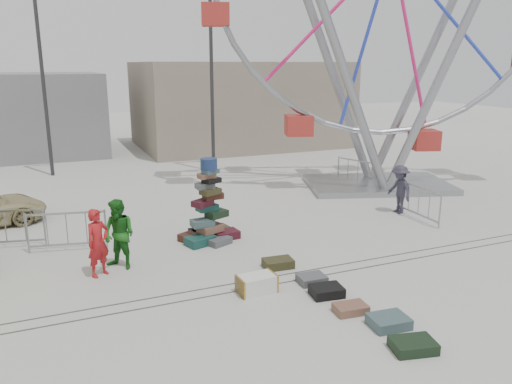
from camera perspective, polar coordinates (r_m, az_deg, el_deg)
name	(u,v)px	position (r m, az deg, el deg)	size (l,w,h in m)	color
ground	(270,298)	(10.96, 1.58, -12.07)	(90.00, 90.00, 0.00)	#9E9E99
track_line_near	(259,287)	(11.45, 0.32, -10.82)	(40.00, 0.04, 0.01)	#47443F
track_line_far	(252,280)	(11.78, -0.46, -10.06)	(40.00, 0.04, 0.01)	#47443F
building_right	(239,104)	(31.06, -1.92, 10.01)	(12.00, 8.00, 5.00)	gray
building_left	(7,114)	(31.09, -26.58, 7.96)	(10.00, 8.00, 4.40)	gray
lamp_post_right	(214,73)	(23.07, -4.87, 13.37)	(1.41, 0.25, 8.00)	#2D2D30
lamp_post_left	(45,74)	(23.92, -23.00, 12.34)	(1.41, 0.25, 8.00)	#2D2D30
suitcase_tower	(209,218)	(14.21, -5.40, -2.93)	(1.76, 1.53, 2.38)	#17453F
steamer_trunk	(257,284)	(11.15, 0.07, -10.45)	(0.84, 0.49, 0.39)	silver
row_case_0	(278,263)	(12.46, 2.54, -8.13)	(0.73, 0.48, 0.22)	#37351B
row_case_1	(312,279)	(11.71, 6.39, -9.86)	(0.62, 0.50, 0.18)	#505457
row_case_2	(327,291)	(11.13, 8.08, -11.14)	(0.69, 0.52, 0.22)	black
row_case_3	(351,309)	(10.53, 10.76, -12.95)	(0.66, 0.44, 0.18)	brown
row_case_4	(389,321)	(10.18, 14.94, -14.11)	(0.73, 0.57, 0.21)	#40585C
row_case_5	(413,345)	(9.55, 17.52, -16.38)	(0.76, 0.53, 0.20)	black
barricade_dummy_b	(6,229)	(15.17, -26.71, -3.78)	(2.00, 0.10, 1.10)	gray
barricade_dummy_c	(67,231)	(14.29, -20.78, -4.22)	(2.00, 0.10, 1.10)	gray
barricade_wheel_front	(419,203)	(16.89, 18.09, -1.19)	(2.00, 0.10, 1.10)	gray
barricade_wheel_back	(358,173)	(20.93, 11.54, 2.17)	(2.00, 0.10, 1.10)	gray
pedestrian_red	(98,243)	(12.32, -17.61, -5.55)	(0.60, 0.39, 1.64)	maroon
pedestrian_green	(119,234)	(12.61, -15.37, -4.71)	(0.84, 0.66, 1.74)	#186118
pedestrian_grey	(400,189)	(17.38, 16.08, 0.31)	(1.06, 0.61, 1.64)	#2C2A38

